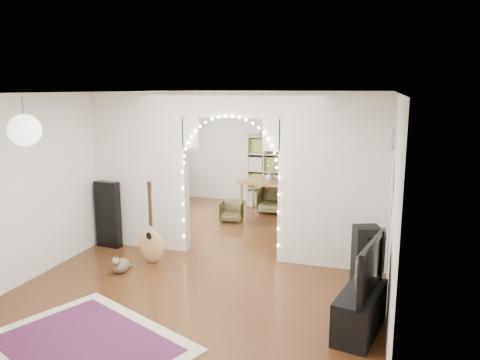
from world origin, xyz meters
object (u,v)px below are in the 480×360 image
(acoustic_guitar, at_px, (151,233))
(media_console, at_px, (360,312))
(dining_chair_left, at_px, (231,211))
(bookcase, at_px, (282,171))
(floor_speaker, at_px, (366,257))
(dining_chair_right, at_px, (272,200))
(dining_table, at_px, (269,184))

(acoustic_guitar, xyz_separation_m, media_console, (3.31, -1.26, -0.24))
(acoustic_guitar, distance_m, media_console, 3.55)
(dining_chair_left, bearing_deg, bookcase, 57.07)
(bookcase, bearing_deg, dining_chair_left, -121.90)
(floor_speaker, bearing_deg, dining_chair_right, 101.64)
(media_console, bearing_deg, dining_table, 126.64)
(media_console, relative_size, bookcase, 0.60)
(dining_chair_right, bearing_deg, floor_speaker, -55.68)
(acoustic_guitar, bearing_deg, dining_table, 95.87)
(media_console, relative_size, dining_chair_left, 2.09)
(bookcase, height_order, dining_table, bookcase)
(floor_speaker, height_order, media_console, floor_speaker)
(bookcase, xyz_separation_m, dining_chair_right, (-0.09, -0.65, -0.56))
(bookcase, xyz_separation_m, dining_table, (-0.14, -0.76, -0.16))
(dining_table, bearing_deg, media_console, -56.73)
(floor_speaker, xyz_separation_m, bookcase, (-2.09, 4.17, 0.40))
(media_console, height_order, dining_chair_left, media_console)
(bookcase, height_order, dining_chair_right, bookcase)
(acoustic_guitar, xyz_separation_m, bookcase, (1.22, 4.24, 0.34))
(floor_speaker, bearing_deg, bookcase, 96.52)
(acoustic_guitar, xyz_separation_m, dining_table, (1.08, 3.48, 0.19))
(acoustic_guitar, bearing_deg, dining_chair_right, 95.63)
(acoustic_guitar, distance_m, dining_chair_right, 3.77)
(dining_table, bearing_deg, acoustic_guitar, -99.15)
(floor_speaker, xyz_separation_m, dining_chair_left, (-2.84, 2.60, -0.22))
(floor_speaker, distance_m, media_console, 1.34)
(acoustic_guitar, relative_size, dining_chair_left, 2.37)
(acoustic_guitar, height_order, dining_table, acoustic_guitar)
(acoustic_guitar, height_order, dining_chair_right, acoustic_guitar)
(media_console, height_order, dining_table, dining_table)
(dining_chair_left, relative_size, dining_chair_right, 0.78)
(acoustic_guitar, distance_m, dining_table, 3.65)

